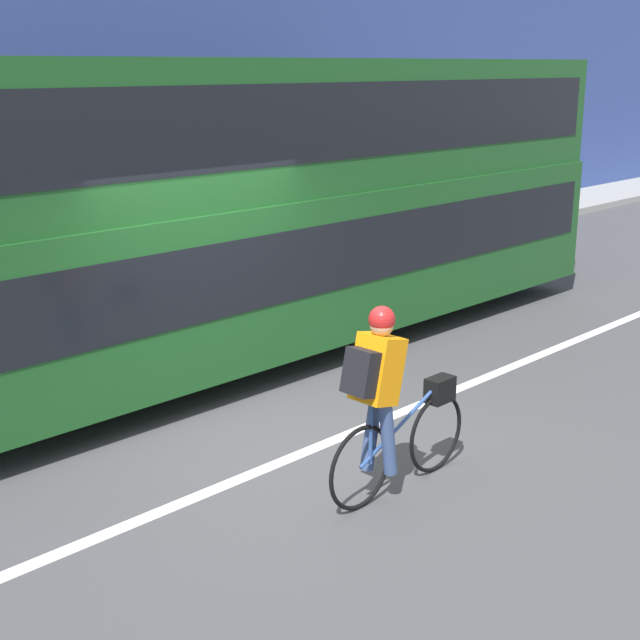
{
  "coord_description": "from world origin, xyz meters",
  "views": [
    {
      "loc": [
        -5.24,
        -5.66,
        3.46
      ],
      "look_at": [
        0.81,
        0.39,
        1.0
      ],
      "focal_mm": 50.0,
      "sensor_mm": 36.0,
      "label": 1
    }
  ],
  "objects_px": {
    "bus": "(280,191)",
    "trash_bin": "(201,247)",
    "street_sign_post": "(6,204)",
    "cyclist_on_bike": "(388,396)"
  },
  "relations": [
    {
      "from": "bus",
      "to": "trash_bin",
      "type": "xyz_separation_m",
      "value": [
        1.25,
        3.28,
        -1.35
      ]
    },
    {
      "from": "trash_bin",
      "to": "street_sign_post",
      "type": "distance_m",
      "value": 3.4
    },
    {
      "from": "bus",
      "to": "cyclist_on_bike",
      "type": "bearing_deg",
      "value": -121.1
    },
    {
      "from": "street_sign_post",
      "to": "bus",
      "type": "bearing_deg",
      "value": -58.91
    },
    {
      "from": "street_sign_post",
      "to": "trash_bin",
      "type": "bearing_deg",
      "value": 0.1
    },
    {
      "from": "trash_bin",
      "to": "street_sign_post",
      "type": "relative_size",
      "value": 0.34
    },
    {
      "from": "bus",
      "to": "street_sign_post",
      "type": "relative_size",
      "value": 3.69
    },
    {
      "from": "bus",
      "to": "street_sign_post",
      "type": "height_order",
      "value": "bus"
    },
    {
      "from": "cyclist_on_bike",
      "to": "street_sign_post",
      "type": "xyz_separation_m",
      "value": [
        0.26,
        6.99,
        0.78
      ]
    },
    {
      "from": "trash_bin",
      "to": "street_sign_post",
      "type": "bearing_deg",
      "value": -179.9
    }
  ]
}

